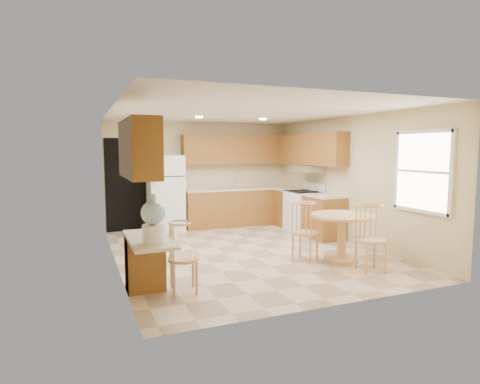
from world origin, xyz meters
name	(u,v)px	position (x,y,z in m)	size (l,w,h in m)	color
floor	(246,251)	(0.00, 0.00, 0.00)	(5.50, 5.50, 0.00)	#C9B092
ceiling	(246,112)	(0.00, 0.00, 2.50)	(4.50, 5.50, 0.02)	white
wall_back	(201,174)	(0.00, 2.75, 1.25)	(4.50, 0.02, 2.50)	beige
wall_front	(338,201)	(0.00, -2.75, 1.25)	(4.50, 0.02, 2.50)	beige
wall_left	(114,187)	(-2.25, 0.00, 1.25)	(0.02, 5.50, 2.50)	beige
wall_right	(349,179)	(2.25, 0.00, 1.25)	(0.02, 5.50, 2.50)	beige
doorway	(127,185)	(-1.75, 2.73, 1.05)	(0.90, 0.02, 2.10)	black
base_cab_back	(239,207)	(0.88, 2.45, 0.43)	(2.75, 0.60, 0.87)	#925C25
counter_back	(239,189)	(0.88, 2.45, 0.89)	(2.75, 0.63, 0.04)	beige
base_cab_right_a	(290,208)	(1.95, 1.85, 0.43)	(0.60, 0.59, 0.87)	#925C25
counter_right_a	(290,189)	(1.95, 1.85, 0.89)	(0.63, 0.59, 0.04)	beige
base_cab_right_b	(324,218)	(1.95, 0.40, 0.43)	(0.60, 0.80, 0.87)	#925C25
counter_right_b	(325,196)	(1.95, 0.40, 0.89)	(0.63, 0.80, 0.04)	beige
upper_cab_back	(237,149)	(0.88, 2.58, 1.85)	(2.75, 0.33, 0.70)	#925C25
upper_cab_right	(310,149)	(2.08, 1.21, 1.85)	(0.33, 2.42, 0.70)	#925C25
upper_cab_left	(138,149)	(-2.08, -1.60, 1.85)	(0.33, 1.40, 0.70)	#925C25
sink	(239,188)	(0.85, 2.45, 0.91)	(0.78, 0.44, 0.01)	silver
range_hood	(307,169)	(2.00, 1.18, 1.42)	(0.50, 0.76, 0.14)	silver
desk_pedestal	(145,262)	(-2.00, -1.32, 0.36)	(0.48, 0.42, 0.72)	#925C25
desk_top	(149,239)	(-2.00, -1.70, 0.75)	(0.50, 1.20, 0.04)	beige
window	(423,172)	(2.23, -1.85, 1.50)	(0.06, 1.12, 1.30)	white
can_light_a	(199,117)	(-0.50, 1.20, 2.48)	(0.14, 0.14, 0.02)	white
can_light_b	(263,119)	(0.90, 1.20, 2.48)	(0.14, 0.14, 0.02)	white
refrigerator	(166,193)	(-0.95, 2.40, 0.86)	(0.76, 0.74, 1.72)	white
stove	(304,211)	(1.92, 1.18, 0.47)	(0.65, 0.76, 1.09)	white
dining_table	(342,231)	(1.24, -1.17, 0.51)	(1.05, 1.05, 0.78)	#DFA86F
chair_table_a	(308,226)	(0.69, -1.01, 0.60)	(0.43, 0.54, 0.98)	#DFA86F
chair_table_b	(376,233)	(1.29, -1.92, 0.61)	(0.45, 0.46, 1.01)	#DFA86F
chair_desk	(185,251)	(-1.55, -1.69, 0.55)	(0.40, 0.52, 0.91)	#DFA86F
water_crock	(153,221)	(-2.00, -2.02, 1.03)	(0.28, 0.28, 0.57)	white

